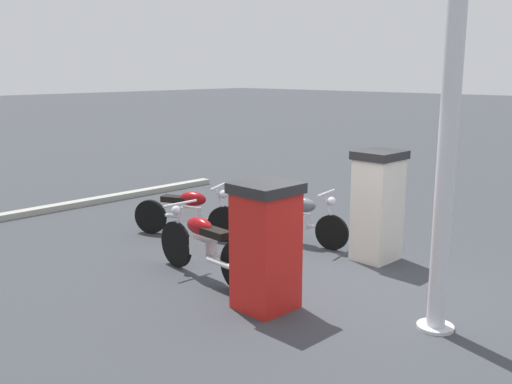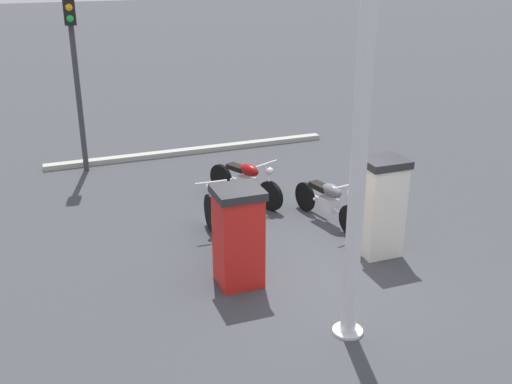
% 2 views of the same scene
% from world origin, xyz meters
% --- Properties ---
extents(ground_plane, '(120.00, 120.00, 0.00)m').
position_xyz_m(ground_plane, '(0.00, 0.00, 0.00)').
color(ground_plane, '#383A3F').
extents(fuel_pump_near, '(0.66, 0.71, 1.64)m').
position_xyz_m(fuel_pump_near, '(0.06, -1.23, 0.83)').
color(fuel_pump_near, silver).
rests_on(fuel_pump_near, ground).
extents(fuel_pump_far, '(0.73, 0.72, 1.52)m').
position_xyz_m(fuel_pump_far, '(0.06, 1.23, 0.77)').
color(fuel_pump_far, red).
rests_on(fuel_pump_far, ground).
extents(motorcycle_near_pump, '(1.86, 0.56, 0.92)m').
position_xyz_m(motorcycle_near_pump, '(1.42, -1.06, 0.45)').
color(motorcycle_near_pump, black).
rests_on(motorcycle_near_pump, ground).
extents(motorcycle_far_pump, '(2.01, 0.56, 0.97)m').
position_xyz_m(motorcycle_far_pump, '(1.33, 1.06, 0.49)').
color(motorcycle_far_pump, black).
rests_on(motorcycle_far_pump, ground).
extents(motorcycle_extra, '(1.86, 0.90, 0.93)m').
position_xyz_m(motorcycle_extra, '(2.98, -0.08, 0.44)').
color(motorcycle_extra, black).
rests_on(motorcycle_extra, ground).
extents(canopy_support_pole, '(0.40, 0.40, 4.52)m').
position_xyz_m(canopy_support_pole, '(-1.70, 0.40, 2.18)').
color(canopy_support_pole, silver).
rests_on(canopy_support_pole, ground).
extents(road_edge_kerb, '(0.44, 6.99, 0.12)m').
position_xyz_m(road_edge_kerb, '(6.39, 0.00, 0.06)').
color(road_edge_kerb, '#9E9E93').
rests_on(road_edge_kerb, ground).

